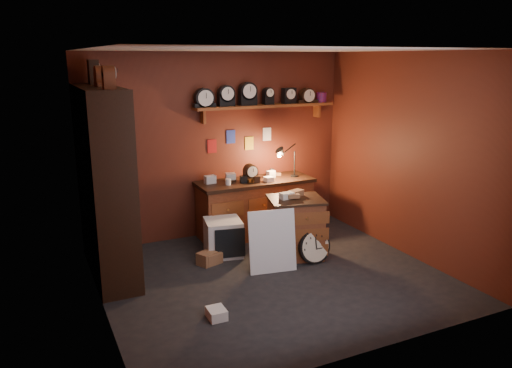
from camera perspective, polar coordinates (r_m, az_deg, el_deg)
The scene contains 11 objects.
floor at distance 6.24m, azimuth 1.92°, elevation -10.56°, with size 4.00×4.00×0.00m, color black.
room_shell at distance 5.84m, azimuth 1.96°, elevation 5.43°, with size 4.02×3.62×2.71m.
shelving_unit at distance 6.21m, azimuth -17.17°, elevation 0.93°, with size 0.47×1.60×2.58m.
workbench at distance 7.50m, azimuth -0.10°, elevation -2.34°, with size 1.75×0.66×1.36m.
low_cabinet at distance 6.72m, azimuth 4.55°, elevation -4.71°, with size 0.84×0.76×0.90m.
big_round_clock at distance 6.60m, azimuth 6.69°, elevation -7.12°, with size 0.45×0.16×0.45m.
white_panel at distance 6.42m, azimuth 1.85°, elevation -9.82°, with size 0.60×0.03×0.81m, color silver.
mini_fridge at distance 6.81m, azimuth -3.75°, elevation -6.12°, with size 0.55×0.57×0.49m.
floor_box_a at distance 6.62m, azimuth -5.12°, elevation -8.41°, with size 0.24×0.20×0.15m, color #9A6743.
floor_box_b at distance 5.33m, azimuth -4.53°, elevation -14.54°, with size 0.18×0.22×0.11m, color white.
floor_box_c at distance 6.58m, azimuth -5.64°, elevation -8.45°, with size 0.22×0.18×0.17m, color #9A6743.
Camera 1 is at (-2.60, -5.02, 2.62)m, focal length 35.00 mm.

